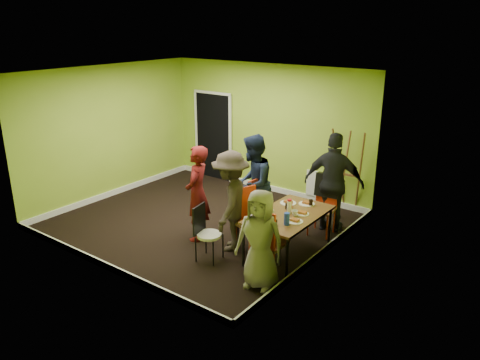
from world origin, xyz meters
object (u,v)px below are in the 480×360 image
Objects in this scene: person_left_far at (253,184)px; person_standing at (197,193)px; easel at (347,173)px; person_left_near at (231,201)px; dining_table at (289,217)px; thermos at (289,207)px; chair_front_end at (267,239)px; person_front_end at (260,239)px; chair_left_far at (261,205)px; blue_bottle at (287,219)px; chair_bentwood at (206,230)px; person_back_end at (334,183)px; chair_back_end at (326,192)px; chair_left_near at (249,217)px; orange_bottle at (291,206)px.

person_standing is at bearing -52.93° from person_left_far.
person_left_near is at bearing -109.57° from easel.
dining_table is 7.43× the size of thermos.
person_front_end is (0.08, -0.28, 0.12)m from chair_front_end.
chair_left_far is at bearing -113.11° from easel.
blue_bottle is (0.19, -0.39, 0.15)m from dining_table.
chair_front_end is at bearing -85.71° from dining_table.
chair_front_end reaches higher than chair_bentwood.
dining_table is at bearing 71.17° from chair_left_far.
person_back_end reaches higher than person_left_near.
person_left_near is at bearing 70.71° from person_standing.
thermos is at bearing 116.21° from blue_bottle.
person_left_far reaches higher than easel.
person_left_near is 1.15× the size of person_front_end.
chair_front_end is at bearing 94.37° from person_front_end.
person_back_end reaches higher than dining_table.
chair_back_end is (0.82, 0.86, 0.17)m from chair_left_far.
thermos reaches higher than blue_bottle.
blue_bottle is at bearing -64.25° from dining_table.
chair_front_end reaches higher than dining_table.
person_left_far is (-1.07, -0.76, 0.14)m from chair_back_end.
person_back_end is at bearing 173.49° from chair_left_near.
chair_left_near is 1.02× the size of chair_back_end.
chair_left_near is 0.39m from person_left_near.
person_left_near is 0.93× the size of person_back_end.
chair_front_end is 0.61× the size of person_left_far.
chair_bentwood is 0.54× the size of person_left_near.
chair_front_end reaches higher than chair_left_near.
chair_back_end reaches higher than dining_table.
chair_bentwood is at bearing -130.20° from orange_bottle.
person_left_far reaches higher than chair_back_end.
dining_table is 0.90× the size of person_standing.
easel is at bearing 82.17° from person_front_end.
easel is (-0.02, 2.22, 0.15)m from dining_table.
dining_table is at bearing 119.83° from chair_bentwood.
dining_table is at bearing -57.95° from thermos.
orange_bottle is at bearing 66.49° from person_back_end.
chair_left_far is 0.95× the size of chair_front_end.
person_left_far is at bearing -104.50° from chair_left_far.
chair_left_far is 1.20m from chair_back_end.
person_back_end is at bearing -81.85° from easel.
chair_left_near is at bearing 60.20° from chair_back_end.
thermos is 0.11× the size of person_back_end.
person_front_end is (1.18, -1.50, -0.16)m from person_left_far.
chair_left_near is 1.11m from person_front_end.
chair_left_far is 1.13m from person_standing.
orange_bottle is at bearing 90.01° from person_front_end.
chair_front_end is at bearing 22.69° from person_left_far.
dining_table is 1.66m from person_standing.
easel reaches higher than blue_bottle.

